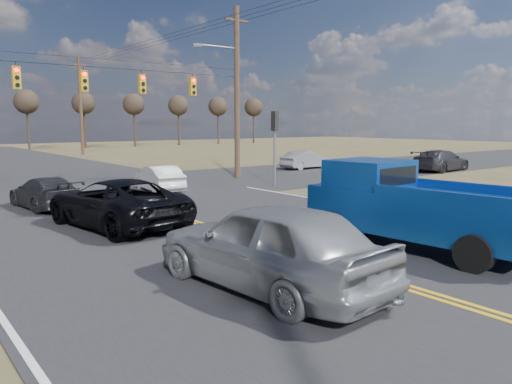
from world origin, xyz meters
TOP-DOWN VIEW (x-y plane):
  - ground at (0.00, 0.00)m, footprint 160.00×160.00m
  - road_main at (0.00, 10.00)m, footprint 14.00×120.00m
  - road_cross at (0.00, 18.00)m, footprint 120.00×12.00m
  - signal_gantry at (0.50, 17.79)m, footprint 19.60×4.83m
  - utility_poles at (0.00, 17.00)m, footprint 19.60×58.32m
  - treeline at (0.00, 26.96)m, footprint 87.00×117.80m
  - pickup_truck at (2.93, 1.37)m, footprint 2.82×6.21m
  - silver_suv at (-2.20, 1.05)m, footprint 2.63×5.51m
  - black_suv at (-2.28, 8.74)m, footprint 3.32×5.87m
  - white_car_queue at (2.56, 15.50)m, footprint 1.78×3.98m
  - dgrey_car_queue at (-3.15, 13.75)m, footprint 2.03×4.35m
  - cross_car_east_near at (16.41, 19.93)m, footprint 1.63×4.07m
  - cross_car_east_far at (22.60, 13.00)m, footprint 2.50×5.25m

SIDE VIEW (x-z plane):
  - ground at x=0.00m, z-range 0.00..0.00m
  - road_main at x=0.00m, z-range -0.01..0.01m
  - road_cross at x=0.00m, z-range -0.01..0.01m
  - dgrey_car_queue at x=-3.15m, z-range 0.00..1.23m
  - white_car_queue at x=2.56m, z-range 0.00..1.27m
  - cross_car_east_near at x=16.41m, z-range 0.00..1.32m
  - cross_car_east_far at x=22.60m, z-range 0.00..1.48m
  - black_suv at x=-2.28m, z-range 0.00..1.55m
  - silver_suv at x=-2.20m, z-range 0.00..1.82m
  - pickup_truck at x=2.93m, z-range -0.03..2.24m
  - signal_gantry at x=0.50m, z-range 0.06..10.06m
  - utility_poles at x=0.00m, z-range 0.23..10.23m
  - treeline at x=0.00m, z-range 2.00..9.40m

